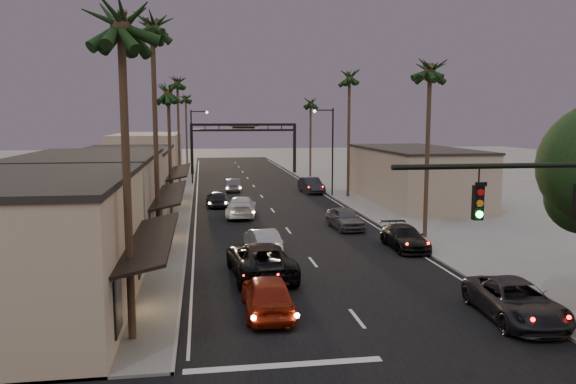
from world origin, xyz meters
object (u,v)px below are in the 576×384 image
object	(u,v)px
palm_ld	(177,79)
oncoming_silver	(262,240)
palm_far	(186,96)
oncoming_pickup	(260,259)
arch	(244,136)
streetlight_right	(330,145)
palm_ra	(430,64)
oncoming_red	(268,294)
curbside_black	(405,238)
palm_lc	(168,87)
palm_lb	(152,20)
palm_rb	(350,73)
palm_la	(120,13)
palm_rc	(311,100)
streetlight_left	(194,140)
curbside_near	(515,301)

from	to	relation	value
palm_ld	oncoming_silver	world-z (taller)	palm_ld
palm_far	oncoming_pickup	distance (m)	62.47
arch	streetlight_right	bearing A→B (deg)	-74.53
palm_ra	oncoming_red	size ratio (longest dim) A/B	2.72
oncoming_pickup	curbside_black	xyz separation A→B (m)	(9.39, 4.71, -0.17)
palm_lc	palm_ra	world-z (taller)	palm_ra
streetlight_right	palm_lb	world-z (taller)	palm_lb
palm_lb	palm_rb	size ratio (longest dim) A/B	1.07
palm_la	oncoming_pickup	xyz separation A→B (m)	(5.41, 7.65, -10.57)
palm_far	curbside_black	world-z (taller)	palm_far
palm_rb	palm_lb	bearing A→B (deg)	-128.02
palm_ld	palm_rb	bearing A→B (deg)	-32.60
palm_la	oncoming_pickup	world-z (taller)	palm_la
arch	palm_rc	distance (m)	11.59
palm_ld	oncoming_red	world-z (taller)	palm_ld
oncoming_pickup	palm_rc	bearing A→B (deg)	-108.13
palm_ra	curbside_black	distance (m)	11.32
streetlight_left	palm_la	size ratio (longest dim) A/B	0.68
palm_lc	palm_rb	world-z (taller)	palm_rb
curbside_near	curbside_black	distance (m)	12.37
palm_ld	palm_ra	size ratio (longest dim) A/B	1.08
curbside_black	palm_rc	bearing A→B (deg)	86.77
oncoming_red	curbside_black	bearing A→B (deg)	-132.86
streetlight_right	palm_lc	size ratio (longest dim) A/B	0.74
streetlight_right	palm_ld	bearing A→B (deg)	147.21
palm_far	curbside_black	distance (m)	59.45
palm_rc	streetlight_right	bearing A→B (deg)	-95.05
curbside_near	arch	bearing A→B (deg)	100.05
streetlight_right	oncoming_pickup	size ratio (longest dim) A/B	1.42
palm_ra	oncoming_silver	distance (m)	15.56
curbside_black	palm_far	bearing A→B (deg)	104.35
streetlight_right	palm_la	distance (m)	39.68
curbside_black	palm_lb	bearing A→B (deg)	177.49
palm_lb	oncoming_silver	bearing A→B (deg)	1.36
palm_rb	arch	bearing A→B (deg)	108.30
palm_lb	curbside_near	distance (m)	23.40
palm_ld	palm_la	bearing A→B (deg)	-90.00
arch	palm_la	xyz separation A→B (m)	(-8.60, -61.00, 5.91)
palm_la	palm_far	world-z (taller)	same
oncoming_pickup	curbside_near	xyz separation A→B (m)	(9.39, -7.66, -0.11)
palm_far	oncoming_silver	size ratio (longest dim) A/B	3.16
palm_ra	arch	bearing A→B (deg)	100.59
palm_rb	curbside_near	size ratio (longest dim) A/B	2.57
oncoming_red	curbside_black	size ratio (longest dim) A/B	1.00
palm_far	oncoming_red	size ratio (longest dim) A/B	2.72
curbside_near	curbside_black	world-z (taller)	curbside_near
palm_lb	oncoming_pickup	world-z (taller)	palm_lb
palm_ld	palm_rb	size ratio (longest dim) A/B	1.00
streetlight_right	oncoming_red	distance (m)	35.70
streetlight_left	palm_rc	world-z (taller)	palm_rc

